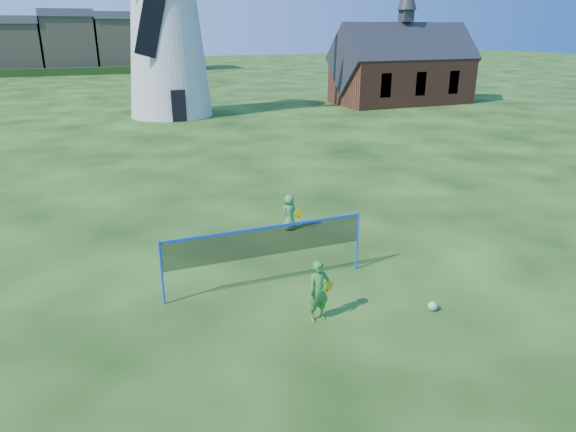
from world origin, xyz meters
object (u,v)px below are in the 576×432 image
(chapel, at_px, (402,70))
(player_boy, at_px, (289,212))
(player_girl, at_px, (319,291))
(badminton_net, at_px, (266,243))
(play_ball, at_px, (433,306))
(windmill, at_px, (166,27))

(chapel, height_order, player_boy, chapel)
(player_girl, height_order, player_boy, player_girl)
(badminton_net, height_order, play_ball, badminton_net)
(badminton_net, bearing_deg, play_ball, -39.74)
(windmill, bearing_deg, chapel, -1.18)
(badminton_net, height_order, player_boy, badminton_net)
(badminton_net, bearing_deg, chapel, 51.31)
(chapel, height_order, player_girl, chapel)
(badminton_net, xyz_separation_m, play_ball, (3.05, -2.54, -1.03))
(badminton_net, bearing_deg, player_boy, 59.64)
(player_girl, height_order, play_ball, player_girl)
(badminton_net, distance_m, player_girl, 2.04)
(chapel, bearing_deg, windmill, 178.82)
(player_boy, bearing_deg, play_ball, 83.41)
(chapel, xyz_separation_m, badminton_net, (-21.56, -26.91, -1.59))
(player_boy, bearing_deg, player_girl, 57.25)
(player_girl, bearing_deg, chapel, 46.61)
(chapel, height_order, badminton_net, chapel)
(chapel, bearing_deg, play_ball, -122.14)
(badminton_net, bearing_deg, windmill, 84.79)
(windmill, height_order, player_boy, windmill)
(player_girl, xyz_separation_m, player_boy, (1.42, 5.21, -0.12))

